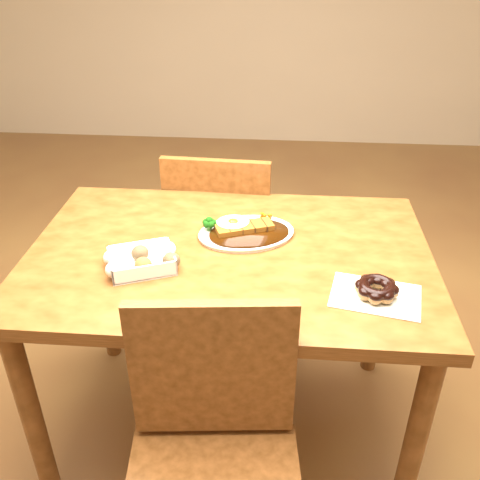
# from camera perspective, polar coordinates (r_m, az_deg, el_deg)

# --- Properties ---
(ground) EXTENTS (6.00, 6.00, 0.00)m
(ground) POSITION_cam_1_polar(r_m,az_deg,el_deg) (2.09, -0.95, -18.89)
(ground) COLOR brown
(ground) RESTS_ON ground
(table) EXTENTS (1.20, 0.80, 0.75)m
(table) POSITION_cam_1_polar(r_m,az_deg,el_deg) (1.65, -1.14, -4.09)
(table) COLOR #4C2A0F
(table) RESTS_ON ground
(chair_far) EXTENTS (0.44, 0.44, 0.87)m
(chair_far) POSITION_cam_1_polar(r_m,az_deg,el_deg) (2.20, -1.90, 0.27)
(chair_far) COLOR #4C2A0F
(chair_far) RESTS_ON ground
(chair_near) EXTENTS (0.46, 0.46, 0.87)m
(chair_near) POSITION_cam_1_polar(r_m,az_deg,el_deg) (1.38, -2.86, -22.94)
(chair_near) COLOR #4C2A0F
(chair_near) RESTS_ON ground
(katsu_curry_plate) EXTENTS (0.34, 0.29, 0.06)m
(katsu_curry_plate) POSITION_cam_1_polar(r_m,az_deg,el_deg) (1.67, 0.48, 0.97)
(katsu_curry_plate) COLOR white
(katsu_curry_plate) RESTS_ON table
(donut_box) EXTENTS (0.22, 0.19, 0.05)m
(donut_box) POSITION_cam_1_polar(r_m,az_deg,el_deg) (1.53, -10.44, -2.11)
(donut_box) COLOR white
(donut_box) RESTS_ON table
(pon_de_ring) EXTENTS (0.26, 0.20, 0.04)m
(pon_de_ring) POSITION_cam_1_polar(r_m,az_deg,el_deg) (1.44, 14.36, -5.11)
(pon_de_ring) COLOR silver
(pon_de_ring) RESTS_ON table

